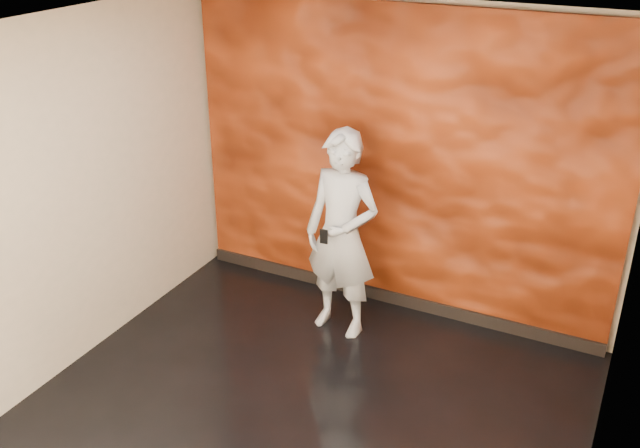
{
  "coord_description": "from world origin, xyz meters",
  "views": [
    {
      "loc": [
        2.02,
        -3.57,
        3.58
      ],
      "look_at": [
        -0.28,
        1.01,
        1.15
      ],
      "focal_mm": 40.0,
      "sensor_mm": 36.0,
      "label": 1
    }
  ],
  "objects": [
    {
      "name": "feature_wall",
      "position": [
        0.0,
        1.96,
        1.38
      ],
      "size": [
        3.9,
        0.06,
        2.75
      ],
      "primitive_type": "cube",
      "color": "#CA4919",
      "rests_on": "ground"
    },
    {
      "name": "phone",
      "position": [
        -0.28,
        1.08,
        1.01
      ],
      "size": [
        0.07,
        0.02,
        0.13
      ],
      "primitive_type": "cube",
      "rotation": [
        0.0,
        0.0,
        0.06
      ],
      "color": "black",
      "rests_on": "man"
    },
    {
      "name": "room",
      "position": [
        0.0,
        0.0,
        1.4
      ],
      "size": [
        4.02,
        4.02,
        2.81
      ],
      "color": "black",
      "rests_on": "ground"
    },
    {
      "name": "man",
      "position": [
        -0.24,
        1.33,
        0.92
      ],
      "size": [
        0.71,
        0.5,
        1.84
      ],
      "primitive_type": "imported",
      "rotation": [
        0.0,
        0.0,
        -0.09
      ],
      "color": "#9FA4AE",
      "rests_on": "ground"
    },
    {
      "name": "baseboard",
      "position": [
        0.0,
        1.92,
        0.06
      ],
      "size": [
        3.9,
        0.04,
        0.12
      ],
      "primitive_type": "cube",
      "color": "black",
      "rests_on": "ground"
    }
  ]
}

